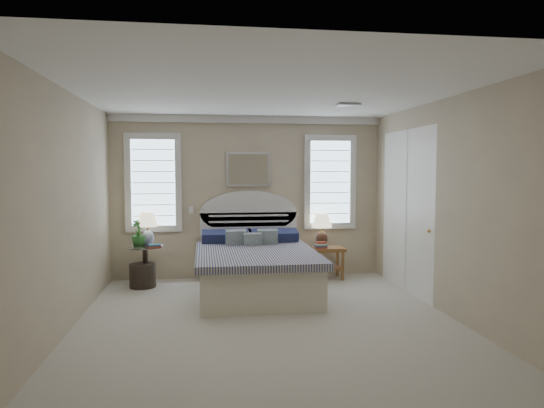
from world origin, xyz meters
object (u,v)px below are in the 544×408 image
Objects in this scene: lamp_right at (322,226)px; nightstand_right at (328,256)px; lamp_left at (148,225)px; bed at (255,266)px; side_table_left at (145,262)px; floor_pot at (143,275)px.

nightstand_right is at bearing -57.34° from lamp_right.
lamp_left reaches higher than nightstand_right.
bed is at bearing -21.75° from lamp_left.
lamp_left reaches higher than lamp_right.
lamp_right reaches higher than side_table_left.
side_table_left is 1.58× the size of floor_pot.
floor_pot is 0.77× the size of lamp_left.
bed is 1.54m from lamp_right.
bed is 1.47m from nightstand_right.
bed reaches higher than lamp_right.
lamp_right is (2.87, 0.23, 0.48)m from side_table_left.
lamp_left reaches higher than floor_pot.
floor_pot is 3.00m from lamp_right.
bed reaches higher than side_table_left.
lamp_left is (0.07, 0.12, 0.77)m from floor_pot.
lamp_left is at bearing -179.03° from nightstand_right.
nightstand_right is at bearing 3.21° from floor_pot.
bed is at bearing -146.00° from lamp_right.
lamp_left is 0.95× the size of lamp_right.
floor_pot is at bearing -118.74° from side_table_left.
side_table_left is 1.21× the size of lamp_left.
nightstand_right is 1.02× the size of lamp_left.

